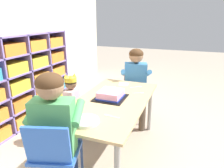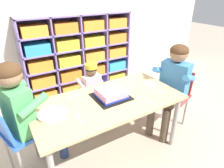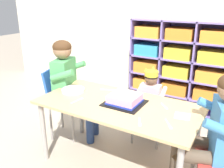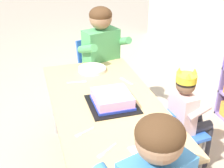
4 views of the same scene
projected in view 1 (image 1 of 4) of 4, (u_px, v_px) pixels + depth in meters
ground at (112, 152)px, 2.32m from camera, size 16.00×16.00×0.00m
storage_cubby_shelf at (23, 80)px, 2.90m from camera, size 1.70×0.37×1.23m
activity_table at (112, 106)px, 2.14m from camera, size 1.40×0.70×0.63m
classroom_chair_blue at (77, 112)px, 2.45m from camera, size 0.36×0.36×0.60m
child_with_crown at (68, 100)px, 2.43m from camera, size 0.31×0.31×0.83m
classroom_chair_adult_side at (54, 155)px, 1.51m from camera, size 0.42×0.42×0.77m
adult_helper_seated at (57, 123)px, 1.56m from camera, size 0.48×0.46×1.09m
classroom_chair_guest_side at (135, 90)px, 2.99m from camera, size 0.44×0.43×0.70m
guest_at_table_side at (136, 79)px, 2.82m from camera, size 0.48×0.46×1.04m
birthday_cake_on_tray at (111, 95)px, 2.17m from camera, size 0.33×0.31×0.08m
paper_plate_stack at (86, 121)px, 1.67m from camera, size 0.22×0.22×0.03m
paper_napkin_square at (124, 84)px, 2.62m from camera, size 0.13×0.13×0.00m
fork_near_child_seat at (139, 93)px, 2.32m from camera, size 0.07×0.12×0.00m
fork_beside_plate_stack at (137, 87)px, 2.52m from camera, size 0.09×0.13×0.00m
fork_scattered_mid_table at (80, 106)px, 1.97m from camera, size 0.14×0.06×0.00m
fork_near_cake_tray at (111, 116)px, 1.78m from camera, size 0.03×0.15×0.00m
fork_by_napkin at (111, 87)px, 2.50m from camera, size 0.09×0.10×0.00m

